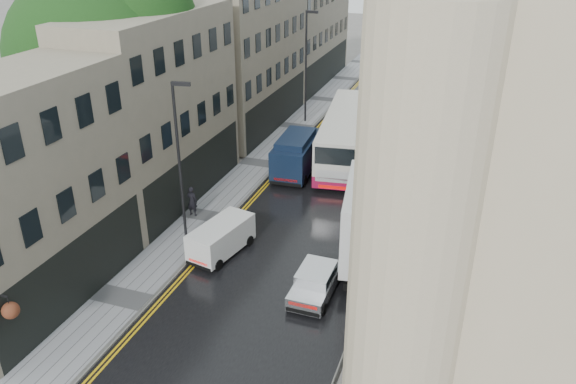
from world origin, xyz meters
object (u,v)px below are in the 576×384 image
Objects in this scene: white_lorry at (345,235)px; pedestrian at (192,201)px; lamp_post_near at (180,165)px; navy_van at (274,162)px; tree_far at (208,53)px; cream_bus at (320,152)px; lamp_post_far at (306,68)px; silver_hatchback at (291,294)px; tree_near at (100,86)px; white_van at (193,246)px.

white_lorry is 4.60× the size of pedestrian.
navy_van is at bearing 69.02° from lamp_post_near.
tree_far is at bearing 102.99° from lamp_post_near.
lamp_post_far reaches higher than cream_bus.
lamp_post_far reaches higher than lamp_post_near.
silver_hatchback is at bearing 147.27° from pedestrian.
navy_van is 6.66m from pedestrian.
navy_van is (8.34, -7.93, -4.80)m from tree_far.
cream_bus is 2.22× the size of navy_van.
white_lorry is 3.90m from silver_hatchback.
white_lorry is 22.99m from lamp_post_far.
pedestrian is at bearing 100.85° from lamp_post_near.
tree_near is at bearing 153.67° from silver_hatchback.
tree_far is at bearing -63.64° from pedestrian.
navy_van reaches higher than pedestrian.
white_van is (-7.37, -1.33, -1.30)m from white_lorry.
white_lorry is at bearing -62.66° from lamp_post_far.
white_lorry is 10.12m from pedestrian.
navy_van is (8.64, 5.07, -5.51)m from tree_near.
lamp_post_near is 0.94× the size of lamp_post_far.
tree_near is at bearing -5.14° from pedestrian.
tree_near reaches higher than silver_hatchback.
lamp_post_near reaches higher than pedestrian.
tree_near is 1.11× the size of tree_far.
pedestrian is at bearing -130.98° from cream_bus.
white_van is at bearing -60.20° from lamp_post_near.
tree_near is at bearing -91.32° from tree_far.
cream_bus is at bearing 32.00° from tree_near.
tree_near is 16.74m from white_lorry.
pedestrian is (-2.71, -6.07, -0.41)m from navy_van.
white_lorry reaches higher than pedestrian.
tree_far is 15.97m from pedestrian.
tree_near is at bearing 159.28° from white_van.
lamp_post_far is (-7.11, 24.41, 3.91)m from silver_hatchback.
tree_near is at bearing -106.71° from lamp_post_far.
tree_near is 14.23m from cream_bus.
navy_van is at bearing 114.36° from silver_hatchback.
navy_van is (-6.93, 8.93, -0.76)m from white_lorry.
lamp_post_far is (0.96, 18.29, 3.61)m from pedestrian.
tree_far is at bearing 124.88° from silver_hatchback.
cream_bus is at bearing 87.78° from white_van.
pedestrian is at bearing 130.05° from white_van.
white_van is 2.13× the size of pedestrian.
tree_far is 20.55m from white_van.
pedestrian is (-2.27, 4.20, 0.13)m from white_van.
tree_near is 7.75× the size of pedestrian.
white_van is 4.16m from lamp_post_near.
lamp_post_far is at bearing 33.03° from tree_far.
cream_bus is at bearing -28.76° from tree_far.
white_lorry is at bearing -13.94° from tree_near.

